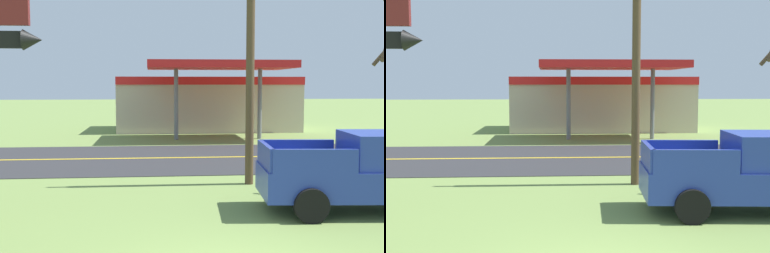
% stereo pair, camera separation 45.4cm
% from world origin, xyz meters
% --- Properties ---
extents(road_asphalt, '(140.00, 8.00, 0.02)m').
position_xyz_m(road_asphalt, '(0.00, 13.00, 0.01)').
color(road_asphalt, '#2B2B2D').
rests_on(road_asphalt, ground).
extents(road_centre_line, '(126.00, 0.20, 0.01)m').
position_xyz_m(road_centre_line, '(0.00, 13.00, 0.02)').
color(road_centre_line, gold).
rests_on(road_centre_line, road_asphalt).
extents(utility_pole, '(1.96, 0.26, 8.63)m').
position_xyz_m(utility_pole, '(1.78, 7.61, 4.62)').
color(utility_pole, brown).
rests_on(utility_pole, ground).
extents(gas_station, '(12.00, 11.50, 4.40)m').
position_xyz_m(gas_station, '(2.53, 25.46, 1.94)').
color(gas_station, beige).
rests_on(gas_station, ground).
extents(pickup_blue_parked_on_lawn, '(5.33, 2.54, 1.96)m').
position_xyz_m(pickup_blue_parked_on_lawn, '(4.06, 4.18, 0.96)').
color(pickup_blue_parked_on_lawn, '#233893').
rests_on(pickup_blue_parked_on_lawn, ground).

